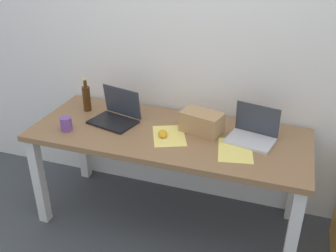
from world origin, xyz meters
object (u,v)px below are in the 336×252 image
(laptop_right, at_px, (253,133))
(cardboard_box, at_px, (202,122))
(beer_bottle, at_px, (87,98))
(coffee_mug, at_px, (66,124))
(desk, at_px, (168,145))
(laptop_left, at_px, (116,115))
(computer_mouse, at_px, (163,134))

(laptop_right, bearing_deg, cardboard_box, -179.65)
(beer_bottle, bearing_deg, coffee_mug, -85.81)
(desk, xyz_separation_m, laptop_left, (-0.41, 0.05, 0.14))
(beer_bottle, height_order, cardboard_box, beer_bottle)
(computer_mouse, height_order, cardboard_box, cardboard_box)
(laptop_left, height_order, beer_bottle, beer_bottle)
(desk, height_order, beer_bottle, beer_bottle)
(coffee_mug, bearing_deg, cardboard_box, 16.92)
(desk, xyz_separation_m, coffee_mug, (-0.67, -0.19, 0.14))
(desk, xyz_separation_m, computer_mouse, (-0.02, -0.06, 0.11))
(laptop_right, xyz_separation_m, beer_bottle, (-1.25, 0.06, 0.05))
(desk, height_order, coffee_mug, coffee_mug)
(cardboard_box, bearing_deg, desk, -158.97)
(laptop_left, relative_size, coffee_mug, 3.83)
(desk, xyz_separation_m, cardboard_box, (0.21, 0.08, 0.17))
(laptop_right, xyz_separation_m, coffee_mug, (-1.23, -0.27, -0.00))
(beer_bottle, bearing_deg, desk, -11.81)
(desk, xyz_separation_m, laptop_right, (0.55, 0.08, 0.14))
(cardboard_box, distance_m, coffee_mug, 0.92)
(desk, distance_m, cardboard_box, 0.28)
(laptop_left, relative_size, computer_mouse, 3.63)
(laptop_left, bearing_deg, desk, -6.36)
(laptop_left, xyz_separation_m, computer_mouse, (0.39, -0.10, -0.03))
(coffee_mug, bearing_deg, desk, 15.58)
(beer_bottle, bearing_deg, computer_mouse, -16.70)
(laptop_right, relative_size, computer_mouse, 3.34)
(beer_bottle, bearing_deg, laptop_left, -19.12)
(computer_mouse, relative_size, coffee_mug, 1.05)
(desk, relative_size, laptop_right, 5.63)
(desk, bearing_deg, laptop_right, 8.60)
(laptop_left, relative_size, beer_bottle, 1.44)
(beer_bottle, bearing_deg, cardboard_box, -4.03)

